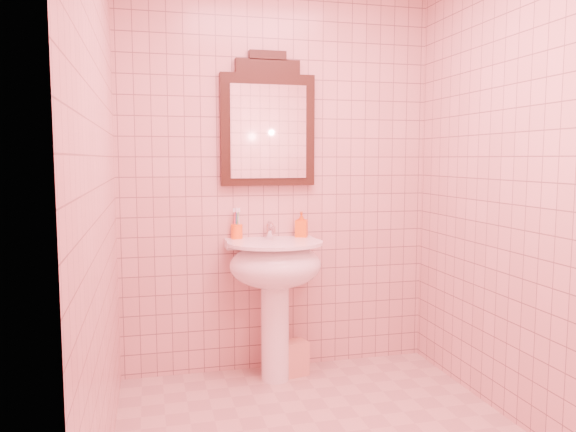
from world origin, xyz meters
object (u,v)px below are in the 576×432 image
object	(u,v)px
soap_dispenser	(301,224)
towel	(293,358)
pedestal_sink	(275,275)
mirror	(268,124)
toothbrush_cup	(237,231)

from	to	relation	value
soap_dispenser	towel	bearing A→B (deg)	-104.47
pedestal_sink	mirror	bearing A→B (deg)	90.00
mirror	soap_dispenser	world-z (taller)	mirror
pedestal_sink	soap_dispenser	distance (m)	0.38
pedestal_sink	toothbrush_cup	world-z (taller)	toothbrush_cup
mirror	towel	bearing A→B (deg)	-50.12
pedestal_sink	towel	world-z (taller)	pedestal_sink
mirror	toothbrush_cup	bearing A→B (deg)	-174.54
mirror	soap_dispenser	xyz separation A→B (m)	(0.21, -0.05, -0.63)
toothbrush_cup	soap_dispenser	bearing A→B (deg)	-3.55
pedestal_sink	toothbrush_cup	xyz separation A→B (m)	(-0.21, 0.18, 0.25)
mirror	toothbrush_cup	world-z (taller)	mirror
pedestal_sink	toothbrush_cup	bearing A→B (deg)	138.51
soap_dispenser	toothbrush_cup	bearing A→B (deg)	-159.19
pedestal_sink	towel	bearing A→B (deg)	23.27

